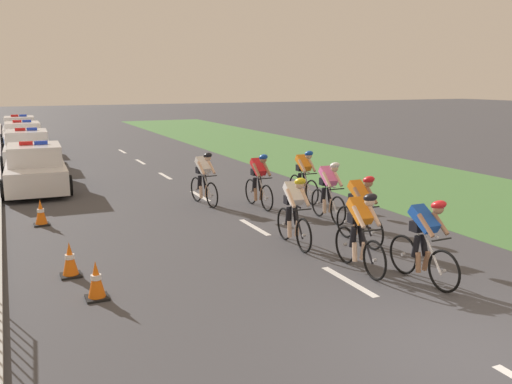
# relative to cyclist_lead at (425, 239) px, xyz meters

# --- Properties ---
(ground_plane) EXTENTS (160.00, 160.00, 0.00)m
(ground_plane) POSITION_rel_cyclist_lead_xyz_m (-1.14, -2.30, -0.79)
(ground_plane) COLOR #424247
(grass_verge) EXTENTS (7.00, 60.00, 0.01)m
(grass_verge) POSITION_rel_cyclist_lead_xyz_m (6.41, 11.70, -0.78)
(grass_verge) COLOR #4C7F42
(grass_verge) RESTS_ON ground
(lane_markings_centre) EXTENTS (0.14, 25.60, 0.01)m
(lane_markings_centre) POSITION_rel_cyclist_lead_xyz_m (-1.14, 8.59, -0.78)
(lane_markings_centre) COLOR white
(lane_markings_centre) RESTS_ON ground
(cyclist_lead) EXTENTS (0.42, 1.72, 1.56)m
(cyclist_lead) POSITION_rel_cyclist_lead_xyz_m (0.00, 0.00, 0.00)
(cyclist_lead) COLOR black
(cyclist_lead) RESTS_ON ground
(cyclist_second) EXTENTS (0.43, 1.72, 1.56)m
(cyclist_second) POSITION_rel_cyclist_lead_xyz_m (-0.66, 0.94, 0.00)
(cyclist_second) COLOR black
(cyclist_second) RESTS_ON ground
(cyclist_third) EXTENTS (0.42, 1.72, 1.56)m
(cyclist_third) POSITION_rel_cyclist_lead_xyz_m (0.37, 2.42, 0.00)
(cyclist_third) COLOR black
(cyclist_third) RESTS_ON ground
(cyclist_fourth) EXTENTS (0.44, 1.72, 1.56)m
(cyclist_fourth) POSITION_rel_cyclist_lead_xyz_m (-1.01, 2.84, 0.00)
(cyclist_fourth) COLOR black
(cyclist_fourth) RESTS_ON ground
(cyclist_fifth) EXTENTS (0.43, 1.72, 1.56)m
(cyclist_fifth) POSITION_rel_cyclist_lead_xyz_m (0.81, 4.38, 0.00)
(cyclist_fifth) COLOR black
(cyclist_fifth) RESTS_ON ground
(cyclist_sixth) EXTENTS (0.42, 1.72, 1.56)m
(cyclist_sixth) POSITION_rel_cyclist_lead_xyz_m (-0.14, 6.45, 0.00)
(cyclist_sixth) COLOR black
(cyclist_sixth) RESTS_ON ground
(cyclist_seventh) EXTENTS (0.42, 1.72, 1.56)m
(cyclist_seventh) POSITION_rel_cyclist_lead_xyz_m (1.36, 6.59, 0.00)
(cyclist_seventh) COLOR black
(cyclist_seventh) RESTS_ON ground
(cyclist_eighth) EXTENTS (0.45, 1.72, 1.56)m
(cyclist_eighth) POSITION_rel_cyclist_lead_xyz_m (-1.41, 7.41, 0.00)
(cyclist_eighth) COLOR black
(cyclist_eighth) RESTS_ON ground
(police_car_nearest) EXTENTS (2.13, 4.46, 1.59)m
(police_car_nearest) POSITION_rel_cyclist_lead_xyz_m (-5.62, 11.72, -0.11)
(police_car_nearest) COLOR silver
(police_car_nearest) RESTS_ON ground
(police_car_second) EXTENTS (2.11, 4.46, 1.59)m
(police_car_second) POSITION_rel_cyclist_lead_xyz_m (-5.62, 17.33, -0.11)
(police_car_second) COLOR silver
(police_car_second) RESTS_ON ground
(police_car_third) EXTENTS (2.02, 4.41, 1.59)m
(police_car_third) POSITION_rel_cyclist_lead_xyz_m (-5.62, 22.39, -0.11)
(police_car_third) COLOR white
(police_car_third) RESTS_ON ground
(police_car_furthest) EXTENTS (2.11, 4.45, 1.59)m
(police_car_furthest) POSITION_rel_cyclist_lead_xyz_m (-5.62, 27.31, -0.11)
(police_car_furthest) COLOR silver
(police_car_furthest) RESTS_ON ground
(traffic_cone_near) EXTENTS (0.36, 0.36, 0.64)m
(traffic_cone_near) POSITION_rel_cyclist_lead_xyz_m (-5.79, 6.93, -0.48)
(traffic_cone_near) COLOR black
(traffic_cone_near) RESTS_ON ground
(traffic_cone_mid) EXTENTS (0.36, 0.36, 0.64)m
(traffic_cone_mid) POSITION_rel_cyclist_lead_xyz_m (-5.55, 2.89, -0.48)
(traffic_cone_mid) COLOR black
(traffic_cone_mid) RESTS_ON ground
(traffic_cone_far) EXTENTS (0.36, 0.36, 0.64)m
(traffic_cone_far) POSITION_rel_cyclist_lead_xyz_m (-5.28, 1.62, -0.48)
(traffic_cone_far) COLOR black
(traffic_cone_far) RESTS_ON ground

